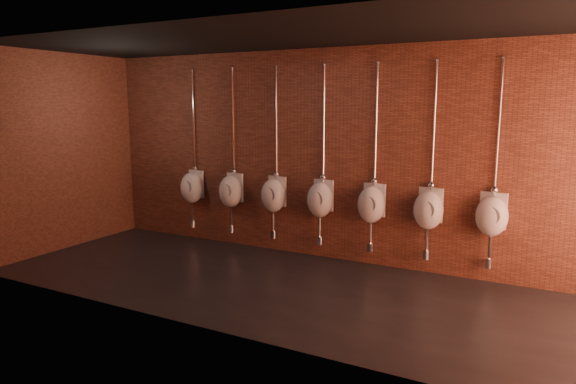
# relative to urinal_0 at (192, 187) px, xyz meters

# --- Properties ---
(ground) EXTENTS (8.50, 8.50, 0.00)m
(ground) POSITION_rel_urinal_0_xyz_m (2.69, -1.35, -0.95)
(ground) COLOR black
(ground) RESTS_ON ground
(room_shell) EXTENTS (8.54, 3.04, 3.22)m
(room_shell) POSITION_rel_urinal_0_xyz_m (2.69, -1.35, 1.06)
(room_shell) COLOR black
(room_shell) RESTS_ON ground
(urinal_0) EXTENTS (0.47, 0.43, 2.72)m
(urinal_0) POSITION_rel_urinal_0_xyz_m (0.00, 0.00, 0.00)
(urinal_0) COLOR white
(urinal_0) RESTS_ON ground
(urinal_1) EXTENTS (0.47, 0.43, 2.72)m
(urinal_1) POSITION_rel_urinal_0_xyz_m (0.82, 0.00, 0.00)
(urinal_1) COLOR white
(urinal_1) RESTS_ON ground
(urinal_2) EXTENTS (0.47, 0.43, 2.72)m
(urinal_2) POSITION_rel_urinal_0_xyz_m (1.64, 0.00, 0.00)
(urinal_2) COLOR white
(urinal_2) RESTS_ON ground
(urinal_3) EXTENTS (0.47, 0.43, 2.72)m
(urinal_3) POSITION_rel_urinal_0_xyz_m (2.45, 0.00, 0.00)
(urinal_3) COLOR white
(urinal_3) RESTS_ON ground
(urinal_4) EXTENTS (0.47, 0.43, 2.72)m
(urinal_4) POSITION_rel_urinal_0_xyz_m (3.27, 0.00, 0.00)
(urinal_4) COLOR white
(urinal_4) RESTS_ON ground
(urinal_5) EXTENTS (0.47, 0.43, 2.72)m
(urinal_5) POSITION_rel_urinal_0_xyz_m (4.09, 0.00, 0.00)
(urinal_5) COLOR white
(urinal_5) RESTS_ON ground
(urinal_6) EXTENTS (0.47, 0.43, 2.72)m
(urinal_6) POSITION_rel_urinal_0_xyz_m (4.91, 0.00, 0.00)
(urinal_6) COLOR white
(urinal_6) RESTS_ON ground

